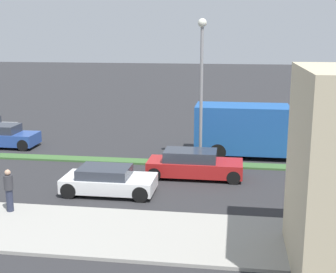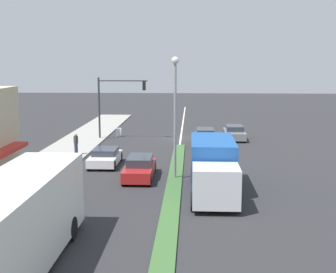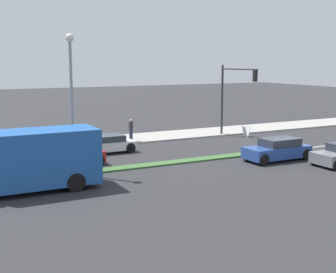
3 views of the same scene
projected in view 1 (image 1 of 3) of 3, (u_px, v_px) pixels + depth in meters
ground_plane at (251, 167)px, 24.15m from camera, size 160.00×160.00×0.00m
sidewalk_right at (273, 242)px, 15.37m from camera, size 4.00×73.00×0.12m
street_lamp at (202, 73)px, 23.47m from camera, size 0.44×0.44×7.37m
pedestrian at (9, 189)px, 17.69m from camera, size 0.34×0.34×1.65m
delivery_truck at (258, 131)px, 25.89m from camera, size 2.44×7.50×2.87m
hatchback_red at (194, 165)px, 22.27m from camera, size 1.74×4.49×1.33m
van_white at (108, 181)px, 20.07m from camera, size 1.90×3.93×1.17m
coupe_blue at (2, 136)px, 28.22m from camera, size 1.76×4.17×1.37m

